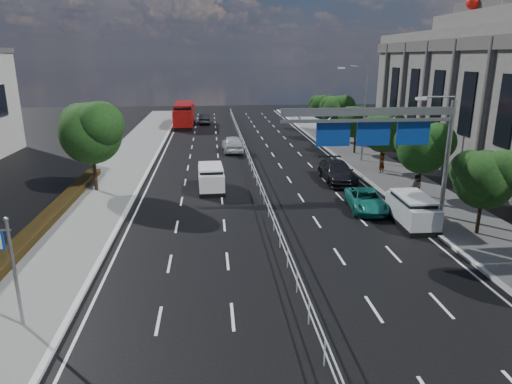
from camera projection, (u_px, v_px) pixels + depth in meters
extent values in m
plane|color=black|center=(304.00, 313.00, 17.79)|extent=(160.00, 160.00, 0.00)
cube|color=silver|center=(66.00, 324.00, 16.92)|extent=(0.25, 140.00, 0.15)
cube|color=silver|center=(252.00, 162.00, 38.97)|extent=(0.05, 85.00, 0.05)
cube|color=silver|center=(252.00, 167.00, 39.10)|extent=(0.05, 85.00, 0.05)
cube|color=black|center=(2.00, 264.00, 21.20)|extent=(1.00, 36.00, 0.44)
cylinder|color=gray|center=(15.00, 276.00, 16.20)|extent=(0.12, 0.12, 4.20)
sphere|color=gray|center=(6.00, 219.00, 15.59)|extent=(0.18, 0.18, 0.18)
cylinder|color=gray|center=(447.00, 161.00, 27.31)|extent=(0.28, 0.28, 7.20)
cube|color=gray|center=(369.00, 112.00, 25.98)|extent=(10.20, 0.25, 0.45)
cube|color=gray|center=(369.00, 120.00, 26.13)|extent=(10.20, 0.18, 0.18)
cylinder|color=gray|center=(438.00, 97.00, 26.13)|extent=(2.00, 0.10, 0.10)
cube|color=silver|center=(421.00, 99.00, 26.07)|extent=(0.60, 0.25, 0.15)
cube|color=navy|center=(413.00, 133.00, 26.79)|extent=(2.00, 0.08, 1.40)
cube|color=white|center=(413.00, 133.00, 26.84)|extent=(1.80, 0.02, 1.20)
cube|color=navy|center=(373.00, 134.00, 26.56)|extent=(2.00, 0.08, 1.40)
cube|color=white|center=(373.00, 134.00, 26.61)|extent=(1.80, 0.02, 1.20)
cube|color=navy|center=(333.00, 134.00, 26.34)|extent=(2.00, 0.08, 1.40)
cube|color=white|center=(333.00, 134.00, 26.38)|extent=(1.80, 0.02, 1.20)
cylinder|color=gray|center=(364.00, 114.00, 42.34)|extent=(0.16, 0.16, 9.00)
cylinder|color=gray|center=(355.00, 66.00, 41.00)|extent=(0.10, 2.40, 0.10)
cube|color=silver|center=(341.00, 68.00, 40.93)|extent=(0.60, 0.25, 0.15)
cube|color=#4C4947|center=(457.00, 44.00, 37.36)|extent=(0.40, 36.00, 1.00)
sphere|color=#B2140C|center=(473.00, 2.00, 36.54)|extent=(1.10, 1.10, 1.10)
cylinder|color=black|center=(94.00, 169.00, 33.34)|extent=(0.28, 0.28, 3.50)
sphere|color=black|center=(91.00, 133.00, 32.60)|extent=(4.40, 4.40, 4.40)
sphere|color=black|center=(100.00, 125.00, 31.86)|extent=(3.30, 3.30, 3.30)
sphere|color=black|center=(81.00, 125.00, 33.00)|extent=(3.08, 3.08, 3.08)
cylinder|color=black|center=(479.00, 213.00, 25.15)|extent=(0.21, 0.21, 2.60)
sphere|color=black|center=(484.00, 180.00, 24.61)|extent=(3.20, 3.20, 3.20)
sphere|color=black|center=(502.00, 172.00, 24.06)|extent=(2.40, 2.40, 2.40)
sphere|color=black|center=(471.00, 170.00, 24.90)|extent=(2.24, 2.24, 2.24)
cylinder|color=black|center=(420.00, 177.00, 32.28)|extent=(0.22, 0.22, 2.80)
sphere|color=black|center=(423.00, 149.00, 31.69)|extent=(3.50, 3.50, 3.50)
sphere|color=black|center=(437.00, 142.00, 31.10)|extent=(2.62, 2.62, 2.62)
sphere|color=black|center=(412.00, 141.00, 32.01)|extent=(2.45, 2.45, 2.45)
cylinder|color=black|center=(381.00, 156.00, 39.45)|extent=(0.22, 0.22, 2.70)
sphere|color=black|center=(383.00, 133.00, 38.89)|extent=(3.30, 3.30, 3.30)
sphere|color=black|center=(393.00, 128.00, 38.32)|extent=(2.48, 2.48, 2.47)
sphere|color=black|center=(375.00, 127.00, 39.18)|extent=(2.31, 2.31, 2.31)
cylinder|color=black|center=(355.00, 141.00, 46.62)|extent=(0.21, 0.21, 2.65)
sphere|color=black|center=(356.00, 122.00, 46.06)|extent=(3.20, 3.20, 3.20)
sphere|color=black|center=(364.00, 117.00, 45.51)|extent=(2.40, 2.40, 2.40)
sphere|color=black|center=(350.00, 117.00, 46.35)|extent=(2.24, 2.24, 2.24)
cylinder|color=black|center=(336.00, 129.00, 53.75)|extent=(0.23, 0.23, 2.85)
sphere|color=black|center=(336.00, 111.00, 53.15)|extent=(3.60, 3.60, 3.60)
sphere|color=black|center=(344.00, 107.00, 52.54)|extent=(2.70, 2.70, 2.70)
sphere|color=black|center=(330.00, 107.00, 53.47)|extent=(2.52, 2.52, 2.52)
cylinder|color=black|center=(321.00, 122.00, 60.94)|extent=(0.21, 0.21, 2.60)
sphere|color=black|center=(321.00, 107.00, 60.39)|extent=(3.10, 3.10, 3.10)
sphere|color=black|center=(327.00, 103.00, 59.86)|extent=(2.32, 2.33, 2.32)
sphere|color=black|center=(317.00, 104.00, 60.67)|extent=(2.17, 2.17, 2.17)
cube|color=black|center=(211.00, 188.00, 34.28)|extent=(2.01, 4.34, 0.30)
cube|color=white|center=(211.00, 178.00, 34.07)|extent=(1.97, 4.26, 1.26)
cube|color=black|center=(211.00, 170.00, 33.89)|extent=(1.78, 3.08, 0.56)
cube|color=white|center=(211.00, 166.00, 33.81)|extent=(1.86, 3.33, 0.11)
cylinder|color=black|center=(201.00, 191.00, 32.82)|extent=(0.29, 0.64, 0.63)
cylinder|color=black|center=(222.00, 190.00, 33.02)|extent=(0.29, 0.64, 0.63)
cylinder|color=black|center=(201.00, 181.00, 35.44)|extent=(0.29, 0.64, 0.63)
cylinder|color=black|center=(220.00, 181.00, 35.64)|extent=(0.29, 0.64, 0.63)
cube|color=black|center=(185.00, 125.00, 66.18)|extent=(2.64, 10.99, 0.33)
cube|color=maroon|center=(184.00, 115.00, 65.78)|extent=(2.59, 10.77, 2.23)
cube|color=black|center=(184.00, 107.00, 65.46)|extent=(2.38, 7.76, 0.98)
cube|color=maroon|center=(184.00, 104.00, 65.32)|extent=(2.48, 8.40, 0.20)
cylinder|color=black|center=(176.00, 127.00, 62.64)|extent=(0.29, 0.68, 0.68)
cylinder|color=black|center=(191.00, 127.00, 62.84)|extent=(0.29, 0.68, 0.68)
cylinder|color=black|center=(179.00, 120.00, 69.42)|extent=(0.29, 0.68, 0.68)
cylinder|color=black|center=(193.00, 120.00, 69.62)|extent=(0.29, 0.68, 0.68)
imported|color=silver|center=(233.00, 144.00, 47.90)|extent=(2.27, 5.15, 1.72)
imported|color=black|center=(205.00, 119.00, 68.10)|extent=(1.55, 4.43, 1.46)
cube|color=black|center=(411.00, 222.00, 27.17)|extent=(1.98, 4.39, 0.30)
cube|color=silver|center=(412.00, 211.00, 26.97)|extent=(1.94, 4.30, 1.22)
cube|color=black|center=(413.00, 201.00, 26.80)|extent=(1.76, 3.11, 0.54)
cube|color=silver|center=(414.00, 196.00, 26.72)|extent=(1.84, 3.37, 0.11)
cylinder|color=black|center=(408.00, 228.00, 25.74)|extent=(0.28, 0.62, 0.61)
cylinder|color=black|center=(434.00, 228.00, 25.83)|extent=(0.28, 0.62, 0.61)
cylinder|color=black|center=(391.00, 212.00, 28.42)|extent=(0.28, 0.62, 0.61)
cylinder|color=black|center=(414.00, 212.00, 28.51)|extent=(0.28, 0.62, 0.61)
imported|color=#1A7769|center=(366.00, 200.00, 29.67)|extent=(2.59, 4.85, 1.30)
imported|color=black|center=(337.00, 172.00, 36.30)|extent=(2.29, 5.57, 1.61)
imported|color=gray|center=(382.00, 163.00, 38.58)|extent=(0.73, 0.66, 1.68)
imported|color=gray|center=(416.00, 187.00, 31.28)|extent=(1.09, 1.06, 1.77)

